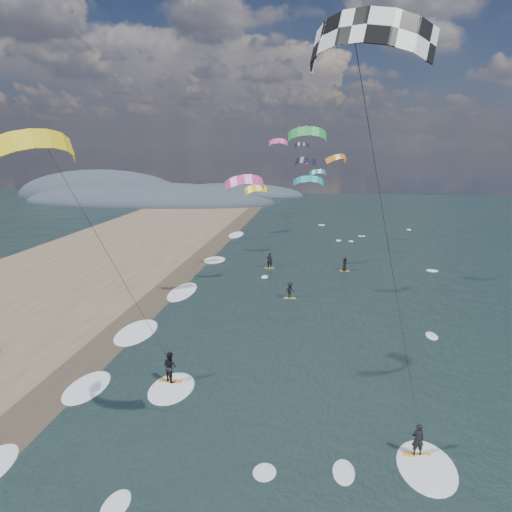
# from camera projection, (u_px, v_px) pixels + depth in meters

# --- Properties ---
(ground) EXTENTS (260.00, 260.00, 0.00)m
(ground) POSITION_uv_depth(u_px,v_px,m) (243.00, 464.00, 22.65)
(ground) COLOR black
(ground) RESTS_ON ground
(wet_sand_strip) EXTENTS (3.00, 240.00, 0.00)m
(wet_sand_strip) POSITION_uv_depth(u_px,v_px,m) (92.00, 358.00, 33.88)
(wet_sand_strip) COLOR #382D23
(wet_sand_strip) RESTS_ON ground
(coastal_hills) EXTENTS (80.00, 41.00, 15.00)m
(coastal_hills) POSITION_uv_depth(u_px,v_px,m) (141.00, 199.00, 132.78)
(coastal_hills) COLOR #3D4756
(coastal_hills) RESTS_ON ground
(kitesurfer_near_a) EXTENTS (7.71, 8.99, 18.31)m
(kitesurfer_near_a) POSITION_uv_depth(u_px,v_px,m) (374.00, 157.00, 15.95)
(kitesurfer_near_a) COLOR gold
(kitesurfer_near_a) RESTS_ON ground
(kitesurfer_near_b) EXTENTS (7.04, 9.49, 15.36)m
(kitesurfer_near_b) POSITION_uv_depth(u_px,v_px,m) (89.00, 226.00, 24.37)
(kitesurfer_near_b) COLOR gold
(kitesurfer_near_b) RESTS_ON ground
(far_kitesurfers) EXTENTS (9.80, 12.22, 1.86)m
(far_kitesurfers) POSITION_uv_depth(u_px,v_px,m) (302.00, 273.00, 53.13)
(far_kitesurfers) COLOR gold
(far_kitesurfers) RESTS_ON ground
(bg_kite_field) EXTENTS (13.31, 74.04, 7.19)m
(bg_kite_field) POSITION_uv_depth(u_px,v_px,m) (303.00, 159.00, 70.49)
(bg_kite_field) COLOR yellow
(bg_kite_field) RESTS_ON ground
(shoreline_surf) EXTENTS (2.40, 79.40, 0.11)m
(shoreline_surf) POSITION_uv_depth(u_px,v_px,m) (135.00, 333.00, 38.32)
(shoreline_surf) COLOR white
(shoreline_surf) RESTS_ON ground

